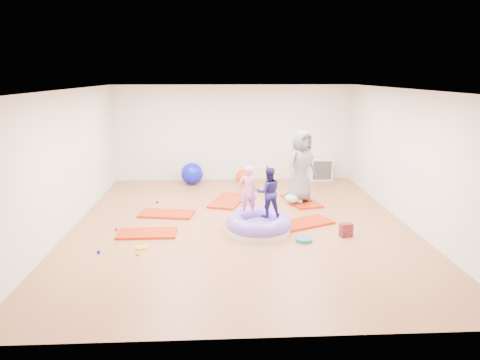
{
  "coord_description": "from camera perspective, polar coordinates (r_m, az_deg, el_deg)",
  "views": [
    {
      "loc": [
        -0.44,
        -8.53,
        3.1
      ],
      "look_at": [
        0.0,
        0.3,
        0.9
      ],
      "focal_mm": 32.0,
      "sensor_mm": 36.0,
      "label": 1
    }
  ],
  "objects": [
    {
      "name": "gym_mat_mid_left",
      "position": [
        9.83,
        -9.76,
        -4.47
      ],
      "size": [
        1.28,
        0.79,
        0.05
      ],
      "primitive_type": "cube",
      "rotation": [
        0.0,
        0.0,
        -0.17
      ],
      "color": "#B72904",
      "rests_on": "ground"
    },
    {
      "name": "exercise_ball_orange",
      "position": [
        12.47,
        0.34,
        0.49
      ],
      "size": [
        0.39,
        0.39,
        0.39
      ],
      "primitive_type": "sphere",
      "color": "#F93A08",
      "rests_on": "ground"
    },
    {
      "name": "gym_mat_right",
      "position": [
        9.21,
        8.55,
        -5.69
      ],
      "size": [
        1.34,
        1.05,
        0.05
      ],
      "primitive_type": "cube",
      "rotation": [
        0.0,
        0.0,
        0.43
      ],
      "color": "#B72904",
      "rests_on": "ground"
    },
    {
      "name": "balance_disc",
      "position": [
        8.3,
        8.52,
        -7.88
      ],
      "size": [
        0.32,
        0.32,
        0.07
      ],
      "primitive_type": "cylinder",
      "color": "#246680",
      "rests_on": "ground"
    },
    {
      "name": "room",
      "position": [
        8.71,
        0.1,
        2.72
      ],
      "size": [
        7.01,
        8.01,
        2.81
      ],
      "color": "#9B6437",
      "rests_on": "ground"
    },
    {
      "name": "inflatable_cushion",
      "position": [
        8.62,
        2.49,
        -5.98
      ],
      "size": [
        1.32,
        1.32,
        0.42
      ],
      "rotation": [
        0.0,
        0.0,
        -0.03
      ],
      "color": "silver",
      "rests_on": "ground"
    },
    {
      "name": "ball_pit_balls",
      "position": [
        9.66,
        -6.88,
        -4.64
      ],
      "size": [
        4.11,
        3.71,
        0.07
      ],
      "color": "red",
      "rests_on": "ground"
    },
    {
      "name": "gym_mat_center_back",
      "position": [
        10.66,
        -1.63,
        -2.78
      ],
      "size": [
        1.05,
        1.46,
        0.06
      ],
      "primitive_type": "cube",
      "rotation": [
        0.0,
        0.0,
        1.25
      ],
      "color": "#B72904",
      "rests_on": "ground"
    },
    {
      "name": "cube_shelf",
      "position": [
        13.0,
        10.77,
        1.39
      ],
      "size": [
        0.65,
        0.32,
        0.65
      ],
      "color": "silver",
      "rests_on": "ground"
    },
    {
      "name": "gym_mat_rear_right",
      "position": [
        10.76,
        8.14,
        -2.77
      ],
      "size": [
        0.91,
        1.37,
        0.05
      ],
      "primitive_type": "cube",
      "rotation": [
        0.0,
        0.0,
        1.81
      ],
      "color": "#B72904",
      "rests_on": "ground"
    },
    {
      "name": "adult_caregiver",
      "position": [
        10.48,
        8.13,
        1.85
      ],
      "size": [
        1.02,
        0.94,
        1.75
      ],
      "primitive_type": "imported",
      "rotation": [
        0.0,
        0.0,
        0.59
      ],
      "color": "slate",
      "rests_on": "gym_mat_rear_right"
    },
    {
      "name": "backpack",
      "position": [
        8.66,
        13.96,
        -6.49
      ],
      "size": [
        0.26,
        0.19,
        0.27
      ],
      "primitive_type": "cube",
      "rotation": [
        0.0,
        0.0,
        0.19
      ],
      "color": "#B12538",
      "rests_on": "ground"
    },
    {
      "name": "gym_mat_front_left",
      "position": [
        8.75,
        -12.26,
        -6.96
      ],
      "size": [
        1.15,
        0.58,
        0.05
      ],
      "primitive_type": "cube",
      "rotation": [
        0.0,
        0.0,
        0.0
      ],
      "color": "#B72904",
      "rests_on": "ground"
    },
    {
      "name": "child_pink",
      "position": [
        8.5,
        1.05,
        -1.11
      ],
      "size": [
        0.41,
        0.31,
        1.02
      ],
      "primitive_type": "imported",
      "rotation": [
        0.0,
        0.0,
        3.33
      ],
      "color": "pink",
      "rests_on": "inflatable_cushion"
    },
    {
      "name": "child_navy",
      "position": [
        8.43,
        3.82,
        -1.31
      ],
      "size": [
        0.53,
        0.43,
        1.0
      ],
      "primitive_type": "imported",
      "rotation": [
        0.0,
        0.0,
        3.25
      ],
      "color": "#1D1751",
      "rests_on": "inflatable_cushion"
    },
    {
      "name": "infant_play_gym",
      "position": [
        12.31,
        2.46,
        1.06
      ],
      "size": [
        0.69,
        0.65,
        0.53
      ],
      "rotation": [
        0.0,
        0.0,
        -0.2
      ],
      "color": "silver",
      "rests_on": "ground"
    },
    {
      "name": "yellow_toy",
      "position": [
        8.12,
        -13.02,
        -8.74
      ],
      "size": [
        0.22,
        0.22,
        0.03
      ],
      "primitive_type": "cylinder",
      "color": "gold",
      "rests_on": "ground"
    },
    {
      "name": "infant",
      "position": [
        10.45,
        7.06,
        -2.45
      ],
      "size": [
        0.37,
        0.38,
        0.22
      ],
      "color": "#A0C9DE",
      "rests_on": "gym_mat_rear_right"
    },
    {
      "name": "exercise_ball_blue",
      "position": [
        12.34,
        -6.42,
        0.85
      ],
      "size": [
        0.64,
        0.64,
        0.64
      ],
      "primitive_type": "sphere",
      "color": "#0B13B2",
      "rests_on": "ground"
    }
  ]
}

